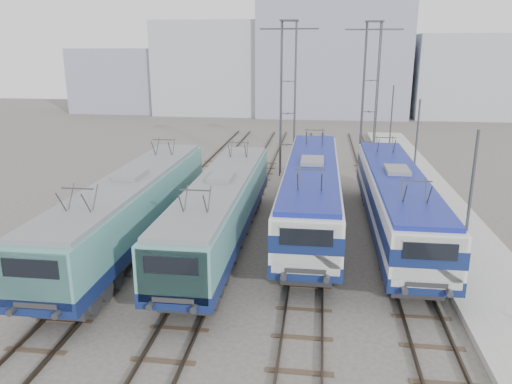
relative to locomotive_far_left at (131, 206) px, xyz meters
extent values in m
plane|color=#514C47|center=(6.75, -5.30, -2.28)|extent=(160.00, 160.00, 0.00)
cube|color=#9E9E99|center=(16.95, 2.70, -2.13)|extent=(4.00, 70.00, 0.30)
cube|color=#101D4D|center=(0.00, 0.22, -0.88)|extent=(2.91, 18.36, 0.61)
cube|color=teal|center=(0.00, 0.22, 0.34)|extent=(2.86, 18.36, 1.84)
cube|color=teal|center=(0.00, -8.60, 0.16)|extent=(2.63, 0.71, 2.08)
cube|color=slate|center=(0.00, 0.22, 1.36)|extent=(2.63, 17.63, 0.20)
cube|color=#262628|center=(0.00, -5.90, -1.65)|extent=(2.14, 3.67, 0.69)
cube|color=#262628|center=(0.00, 6.35, -1.65)|extent=(2.14, 3.67, 0.69)
cube|color=#101D4D|center=(4.50, 0.95, -0.92)|extent=(2.80, 17.70, 0.59)
cube|color=teal|center=(4.50, 0.95, 0.26)|extent=(2.75, 17.70, 1.77)
cube|color=teal|center=(4.50, -7.56, 0.08)|extent=(2.53, 0.69, 2.01)
cube|color=slate|center=(4.50, 0.95, 1.24)|extent=(2.53, 16.99, 0.20)
cube|color=#262628|center=(4.50, -4.95, -1.66)|extent=(2.06, 3.54, 0.66)
cube|color=#262628|center=(4.50, 6.85, -1.66)|extent=(2.06, 3.54, 0.66)
cube|color=#101D4D|center=(9.00, 4.31, -0.85)|extent=(2.97, 18.80, 0.63)
cube|color=silver|center=(9.00, 4.31, 0.40)|extent=(2.92, 18.80, 1.88)
cube|color=#101D4D|center=(9.00, 4.31, 0.35)|extent=(2.96, 18.82, 0.73)
cube|color=silver|center=(9.00, -4.72, 0.21)|extent=(2.69, 0.73, 2.13)
cube|color=navy|center=(9.00, 4.31, 1.45)|extent=(2.69, 18.05, 0.21)
cube|color=#262628|center=(9.00, -1.95, -1.63)|extent=(2.19, 3.76, 0.70)
cube|color=#262628|center=(9.00, 10.58, -1.63)|extent=(2.19, 3.76, 0.70)
cube|color=#101D4D|center=(13.50, 3.40, -0.91)|extent=(2.85, 17.97, 0.60)
cube|color=silver|center=(13.50, 3.40, 0.29)|extent=(2.80, 17.97, 1.80)
cube|color=#101D4D|center=(13.50, 3.40, 0.24)|extent=(2.84, 17.99, 0.70)
cube|color=silver|center=(13.50, -5.24, 0.11)|extent=(2.57, 0.70, 2.04)
cube|color=navy|center=(13.50, 3.40, 1.29)|extent=(2.57, 17.25, 0.20)
cube|color=#262628|center=(13.50, -2.59, -1.66)|extent=(2.10, 3.59, 0.67)
cube|color=#262628|center=(13.50, 9.39, -1.66)|extent=(2.10, 3.59, 0.67)
cylinder|color=#3F4247|center=(6.20, 16.15, 3.72)|extent=(0.10, 0.10, 12.00)
cylinder|color=#3F4247|center=(7.30, 16.15, 3.72)|extent=(0.10, 0.10, 12.00)
cylinder|color=#3F4247|center=(6.20, 17.25, 3.72)|extent=(0.10, 0.10, 12.00)
cylinder|color=#3F4247|center=(7.30, 17.25, 3.72)|extent=(0.10, 0.10, 12.00)
cube|color=#3F4247|center=(6.75, 16.70, 9.12)|extent=(4.50, 0.12, 0.12)
cylinder|color=#3F4247|center=(12.70, 18.15, 3.72)|extent=(0.10, 0.10, 12.00)
cylinder|color=#3F4247|center=(13.80, 18.15, 3.72)|extent=(0.10, 0.10, 12.00)
cylinder|color=#3F4247|center=(12.70, 19.25, 3.72)|extent=(0.10, 0.10, 12.00)
cylinder|color=#3F4247|center=(13.80, 19.25, 3.72)|extent=(0.10, 0.10, 12.00)
cube|color=#3F4247|center=(13.25, 18.70, 9.12)|extent=(4.50, 0.12, 0.12)
cylinder|color=#3F4247|center=(15.35, -3.30, 1.22)|extent=(0.12, 0.12, 7.00)
cylinder|color=#3F4247|center=(15.35, 8.70, 1.22)|extent=(0.12, 0.12, 7.00)
cylinder|color=#3F4247|center=(15.35, 20.70, 1.22)|extent=(0.12, 0.12, 7.00)
cube|color=#9EA5B0|center=(-7.25, 56.70, 4.72)|extent=(18.00, 12.00, 14.00)
cube|color=gray|center=(10.75, 56.70, 6.72)|extent=(22.00, 14.00, 18.00)
cube|color=#9EA5B0|center=(30.75, 56.70, 3.72)|extent=(16.00, 12.00, 12.00)
cube|color=gray|center=(-23.25, 56.70, 2.72)|extent=(14.00, 10.00, 10.00)
camera|label=1|loc=(9.40, -23.05, 7.66)|focal=35.00mm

